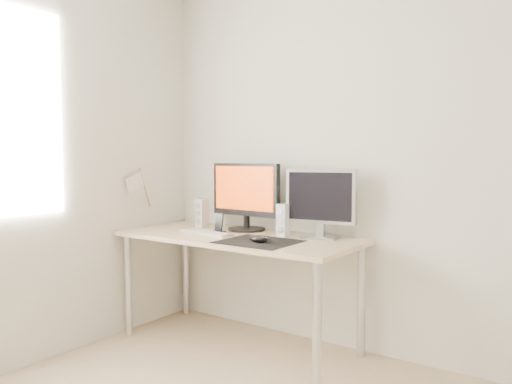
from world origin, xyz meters
The scene contains 11 objects.
wall_back centered at (0.00, 1.75, 1.25)m, with size 3.50×3.50×0.00m, color silver.
mousepad centered at (-0.67, 1.25, 0.73)m, with size 0.45×0.40×0.00m, color black.
mouse centered at (-0.65, 1.22, 0.76)m, with size 0.12×0.07×0.04m, color black.
desk centered at (-0.93, 1.38, 0.65)m, with size 1.60×0.70×0.73m.
main_monitor centered at (-1.01, 1.57, 0.98)m, with size 0.55×0.27×0.47m.
second_monitor centered at (-0.43, 1.58, 0.97)m, with size 0.45×0.19×0.43m.
speaker_left centered at (-1.36, 1.51, 0.83)m, with size 0.07×0.08×0.21m.
speaker_right centered at (-0.66, 1.51, 0.83)m, with size 0.07×0.08×0.21m.
keyboard centered at (-1.13, 1.30, 0.74)m, with size 0.43×0.17×0.02m.
phone_dock centered at (-1.09, 1.38, 0.77)m, with size 0.07×0.06×0.13m.
pennant centered at (-1.72, 1.24, 1.05)m, with size 0.01×0.23×0.29m.
Camera 1 is at (1.02, -1.19, 1.24)m, focal length 35.00 mm.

